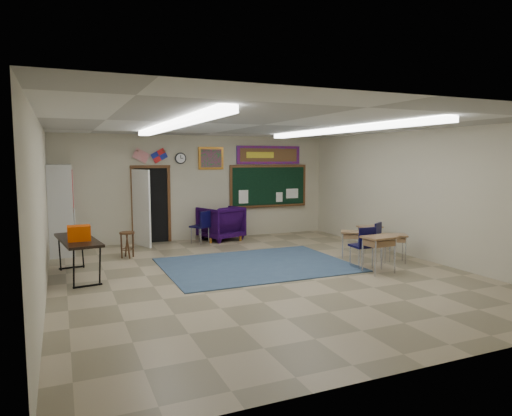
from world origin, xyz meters
name	(u,v)px	position (x,y,z in m)	size (l,w,h in m)	color
floor	(263,275)	(0.00, 0.00, 0.00)	(9.00, 9.00, 0.00)	gray
back_wall	(199,188)	(0.00, 4.50, 1.50)	(8.00, 0.04, 3.00)	#ADA68C
front_wall	(432,236)	(0.00, -4.50, 1.50)	(8.00, 0.04, 3.00)	#ADA68C
left_wall	(42,210)	(-4.00, 0.00, 1.50)	(0.04, 9.00, 3.00)	#ADA68C
right_wall	(419,195)	(4.00, 0.00, 1.50)	(0.04, 9.00, 3.00)	#ADA68C
ceiling	(263,125)	(0.00, 0.00, 3.00)	(8.00, 9.00, 0.04)	silver
area_rug	(256,265)	(0.20, 0.80, 0.01)	(4.00, 3.00, 0.02)	#334A62
fluorescent_strips	(263,128)	(0.00, 0.00, 2.94)	(3.86, 6.00, 0.10)	white
doorway	(148,206)	(-1.50, 4.35, 1.06)	(1.10, 0.89, 2.16)	black
chalkboard	(269,187)	(2.20, 4.46, 1.46)	(2.55, 0.14, 1.30)	#583319
bulletin_board	(269,155)	(2.20, 4.47, 2.45)	(2.10, 0.05, 0.55)	#AD0E1F
framed_art_print	(211,158)	(0.35, 4.47, 2.35)	(0.75, 0.05, 0.65)	#A1651F
wall_clock	(180,158)	(-0.55, 4.47, 2.35)	(0.32, 0.05, 0.32)	black
wall_flags	(150,154)	(-1.40, 4.44, 2.48)	(1.16, 0.06, 0.70)	red
storage_cabinet	(61,210)	(-3.71, 3.85, 1.10)	(0.59, 1.25, 2.20)	#B4B5B0
wingback_armchair	(221,223)	(0.53, 4.15, 0.49)	(1.04, 1.07, 0.98)	black
student_chair_reading	(200,227)	(-0.20, 3.79, 0.46)	(0.46, 0.46, 0.91)	black
student_chair_desk_a	(362,247)	(2.21, -0.28, 0.45)	(0.45, 0.45, 0.90)	black
student_chair_desk_b	(385,242)	(3.16, 0.11, 0.43)	(0.43, 0.43, 0.86)	black
student_desk_front_left	(353,243)	(2.56, 0.55, 0.36)	(0.67, 0.64, 0.64)	#936B44
student_desk_front_right	(369,237)	(3.42, 1.04, 0.36)	(0.57, 0.45, 0.65)	#936B44
student_desk_back_left	(379,252)	(2.24, -0.82, 0.43)	(0.67, 0.53, 0.76)	#936B44
student_desk_back_right	(394,247)	(3.18, -0.17, 0.36)	(0.66, 0.61, 0.64)	#936B44
folding_table	(78,256)	(-3.43, 1.26, 0.42)	(0.87, 1.93, 1.06)	black
wooden_stool	(127,244)	(-2.30, 2.72, 0.32)	(0.35, 0.35, 0.62)	#482715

